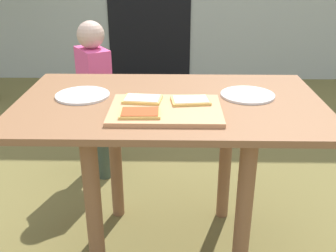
{
  "coord_description": "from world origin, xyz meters",
  "views": [
    {
      "loc": [
        0.02,
        -1.56,
        1.34
      ],
      "look_at": [
        -0.01,
        0.0,
        0.66
      ],
      "focal_mm": 42.65,
      "sensor_mm": 36.0,
      "label": 1
    }
  ],
  "objects": [
    {
      "name": "ground_plane",
      "position": [
        0.0,
        0.0,
        0.0
      ],
      "size": [
        16.0,
        16.0,
        0.0
      ],
      "primitive_type": "plane",
      "color": "brown"
    },
    {
      "name": "dining_table",
      "position": [
        0.0,
        0.0,
        0.64
      ],
      "size": [
        1.27,
        0.77,
        0.78
      ],
      "color": "brown",
      "rests_on": "ground"
    },
    {
      "name": "cutting_board",
      "position": [
        -0.01,
        -0.13,
        0.79
      ],
      "size": [
        0.43,
        0.31,
        0.02
      ],
      "primitive_type": "cube",
      "color": "tan",
      "rests_on": "dining_table"
    },
    {
      "name": "pizza_slice_far_right",
      "position": [
        0.08,
        -0.07,
        0.8
      ],
      "size": [
        0.16,
        0.12,
        0.01
      ],
      "color": "#E2B659",
      "rests_on": "cutting_board"
    },
    {
      "name": "pizza_slice_far_left",
      "position": [
        -0.11,
        -0.05,
        0.8
      ],
      "size": [
        0.16,
        0.12,
        0.01
      ],
      "color": "#E2B659",
      "rests_on": "cutting_board"
    },
    {
      "name": "pizza_slice_near_left",
      "position": [
        -0.11,
        -0.2,
        0.8
      ],
      "size": [
        0.15,
        0.11,
        0.01
      ],
      "color": "#E2B659",
      "rests_on": "cutting_board"
    },
    {
      "name": "plate_white_right",
      "position": [
        0.33,
        0.06,
        0.78
      ],
      "size": [
        0.23,
        0.23,
        0.01
      ],
      "primitive_type": "cylinder",
      "color": "white",
      "rests_on": "dining_table"
    },
    {
      "name": "plate_white_left",
      "position": [
        -0.37,
        0.04,
        0.78
      ],
      "size": [
        0.23,
        0.23,
        0.01
      ],
      "primitive_type": "cylinder",
      "color": "white",
      "rests_on": "dining_table"
    },
    {
      "name": "child_left",
      "position": [
        -0.47,
        0.75,
        0.56
      ],
      "size": [
        0.25,
        0.28,
        0.98
      ],
      "color": "#3B4B3C",
      "rests_on": "ground"
    }
  ]
}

